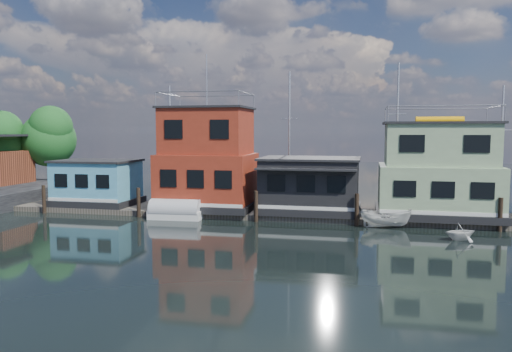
% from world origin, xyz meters
% --- Properties ---
extents(ground, '(160.00, 160.00, 0.00)m').
position_xyz_m(ground, '(0.00, 0.00, 0.00)').
color(ground, black).
rests_on(ground, ground).
extents(dock, '(48.00, 5.00, 0.40)m').
position_xyz_m(dock, '(0.00, 12.00, 0.20)').
color(dock, '#595147').
rests_on(dock, ground).
extents(houseboat_blue, '(6.40, 4.90, 3.66)m').
position_xyz_m(houseboat_blue, '(-18.00, 12.00, 2.21)').
color(houseboat_blue, black).
rests_on(houseboat_blue, dock).
extents(houseboat_red, '(7.40, 5.90, 11.86)m').
position_xyz_m(houseboat_red, '(-8.50, 12.00, 4.10)').
color(houseboat_red, black).
rests_on(houseboat_red, dock).
extents(houseboat_dark, '(7.40, 6.10, 4.06)m').
position_xyz_m(houseboat_dark, '(-0.50, 11.98, 2.42)').
color(houseboat_dark, black).
rests_on(houseboat_dark, dock).
extents(houseboat_green, '(8.40, 5.90, 7.03)m').
position_xyz_m(houseboat_green, '(8.50, 12.00, 3.55)').
color(houseboat_green, black).
rests_on(houseboat_green, dock).
extents(pilings, '(42.28, 0.28, 2.20)m').
position_xyz_m(pilings, '(-0.33, 9.20, 1.10)').
color(pilings, '#2D2116').
rests_on(pilings, ground).
extents(background_masts, '(36.40, 0.16, 12.00)m').
position_xyz_m(background_masts, '(4.76, 18.00, 5.55)').
color(background_masts, silver).
rests_on(background_masts, ground).
extents(motorboat, '(3.44, 1.46, 1.30)m').
position_xyz_m(motorboat, '(4.93, 8.91, 0.65)').
color(motorboat, silver).
rests_on(motorboat, ground).
extents(dinghy_white, '(2.59, 2.47, 1.06)m').
position_xyz_m(dinghy_white, '(9.06, 5.98, 0.53)').
color(dinghy_white, silver).
rests_on(dinghy_white, ground).
extents(tarp_runabout, '(3.93, 1.73, 1.57)m').
position_xyz_m(tarp_runabout, '(-9.98, 8.97, 0.58)').
color(tarp_runabout, silver).
rests_on(tarp_runabout, ground).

